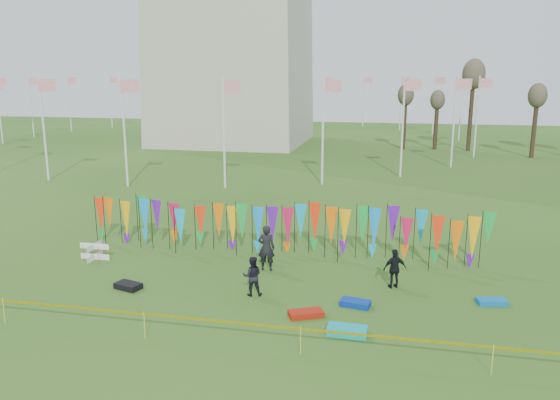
% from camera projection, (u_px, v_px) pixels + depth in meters
% --- Properties ---
extents(ground, '(160.00, 160.00, 0.00)m').
position_uv_depth(ground, '(228.00, 318.00, 18.56)').
color(ground, '#264B15').
rests_on(ground, ground).
extents(flagpole_ring, '(57.40, 56.16, 8.00)m').
position_uv_depth(flagpole_ring, '(235.00, 109.00, 66.26)').
color(flagpole_ring, silver).
rests_on(flagpole_ring, ground).
extents(banner_row, '(18.64, 0.64, 2.31)m').
position_uv_depth(banner_row, '(278.00, 225.00, 24.68)').
color(banner_row, black).
rests_on(banner_row, ground).
extents(caution_tape_near, '(26.00, 0.02, 0.90)m').
position_uv_depth(caution_tape_near, '(201.00, 321.00, 16.55)').
color(caution_tape_near, '#E7DB04').
rests_on(caution_tape_near, ground).
extents(box_kite, '(0.70, 0.70, 0.78)m').
position_uv_depth(box_kite, '(95.00, 251.00, 24.30)').
color(box_kite, red).
rests_on(box_kite, ground).
extents(person_left, '(0.75, 0.58, 1.96)m').
position_uv_depth(person_left, '(266.00, 248.00, 22.89)').
color(person_left, black).
rests_on(person_left, ground).
extents(person_mid, '(0.82, 0.62, 1.51)m').
position_uv_depth(person_mid, '(252.00, 276.00, 20.31)').
color(person_mid, black).
rests_on(person_mid, ground).
extents(person_right, '(1.04, 0.83, 1.56)m').
position_uv_depth(person_right, '(395.00, 269.00, 21.01)').
color(person_right, black).
rests_on(person_right, ground).
extents(kite_bag_turquoise, '(1.28, 0.67, 0.25)m').
position_uv_depth(kite_bag_turquoise, '(347.00, 331.00, 17.34)').
color(kite_bag_turquoise, '#0BA9B0').
rests_on(kite_bag_turquoise, ground).
extents(kite_bag_blue, '(1.12, 0.73, 0.22)m').
position_uv_depth(kite_bag_blue, '(355.00, 303.00, 19.46)').
color(kite_bag_blue, '#09309F').
rests_on(kite_bag_blue, ground).
extents(kite_bag_red, '(1.29, 0.98, 0.21)m').
position_uv_depth(kite_bag_red, '(306.00, 314.00, 18.61)').
color(kite_bag_red, '#A91D0B').
rests_on(kite_bag_red, ground).
extents(kite_bag_black, '(1.12, 0.84, 0.23)m').
position_uv_depth(kite_bag_black, '(128.00, 286.00, 21.05)').
color(kite_bag_black, black).
rests_on(kite_bag_black, ground).
extents(kite_bag_teal, '(1.12, 0.70, 0.20)m').
position_uv_depth(kite_bag_teal, '(492.00, 302.00, 19.62)').
color(kite_bag_teal, '#0C66B5').
rests_on(kite_bag_teal, ground).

